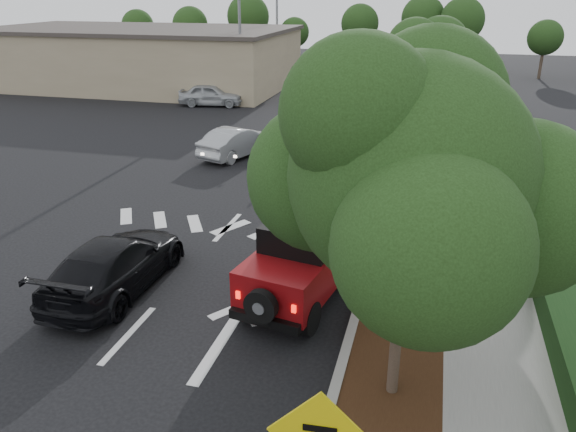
% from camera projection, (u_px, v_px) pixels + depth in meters
% --- Properties ---
extents(ground, '(120.00, 120.00, 0.00)m').
position_uv_depth(ground, '(129.00, 335.00, 11.97)').
color(ground, black).
rests_on(ground, ground).
extents(curb, '(0.20, 70.00, 0.15)m').
position_uv_depth(curb, '(395.00, 178.00, 21.59)').
color(curb, '#9E9B93').
rests_on(curb, ground).
extents(planting_strip, '(1.80, 70.00, 0.12)m').
position_uv_depth(planting_strip, '(421.00, 180.00, 21.35)').
color(planting_strip, black).
rests_on(planting_strip, ground).
extents(sidewalk, '(2.00, 70.00, 0.12)m').
position_uv_depth(sidewalk, '(473.00, 185.00, 20.90)').
color(sidewalk, gray).
rests_on(sidewalk, ground).
extents(hedge, '(0.80, 70.00, 0.80)m').
position_uv_depth(hedge, '(515.00, 179.00, 20.44)').
color(hedge, black).
rests_on(hedge, ground).
extents(commercial_building, '(22.00, 12.00, 4.00)m').
position_uv_depth(commercial_building, '(138.00, 58.00, 41.86)').
color(commercial_building, '#9C8B6C').
rests_on(commercial_building, ground).
extents(transmission_tower, '(7.00, 4.00, 28.00)m').
position_uv_depth(transmission_tower, '(442.00, 65.00, 53.50)').
color(transmission_tower, slate).
rests_on(transmission_tower, ground).
extents(street_tree_near, '(3.80, 3.80, 5.92)m').
position_uv_depth(street_tree_near, '(391.00, 395.00, 10.19)').
color(street_tree_near, '#1B3110').
rests_on(street_tree_near, ground).
extents(street_tree_mid, '(3.20, 3.20, 5.32)m').
position_uv_depth(street_tree_mid, '(413.00, 240.00, 16.45)').
color(street_tree_mid, '#1B3110').
rests_on(street_tree_mid, ground).
extents(street_tree_far, '(3.40, 3.40, 5.62)m').
position_uv_depth(street_tree_far, '(422.00, 174.00, 22.27)').
color(street_tree_far, '#1B3110').
rests_on(street_tree_far, ground).
extents(light_pole_a, '(2.00, 0.22, 9.00)m').
position_uv_depth(light_pole_a, '(242.00, 101.00, 36.78)').
color(light_pole_a, slate).
rests_on(light_pole_a, ground).
extents(light_pole_b, '(2.00, 0.22, 9.00)m').
position_uv_depth(light_pole_b, '(277.00, 75.00, 47.76)').
color(light_pole_b, slate).
rests_on(light_pole_b, ground).
extents(red_jeep, '(2.30, 4.00, 1.97)m').
position_uv_depth(red_jeep, '(304.00, 259.00, 13.08)').
color(red_jeep, black).
rests_on(red_jeep, ground).
extents(silver_suv_ahead, '(4.17, 6.14, 1.56)m').
position_uv_depth(silver_suv_ahead, '(305.00, 148.00, 23.02)').
color(silver_suv_ahead, '#B0B2B9').
rests_on(silver_suv_ahead, ground).
extents(black_suv_oncoming, '(1.90, 4.61, 1.33)m').
position_uv_depth(black_suv_oncoming, '(115.00, 264.00, 13.57)').
color(black_suv_oncoming, black).
rests_on(black_suv_oncoming, ground).
extents(silver_sedan_oncoming, '(2.60, 4.13, 1.28)m').
position_uv_depth(silver_sedan_oncoming, '(237.00, 142.00, 24.41)').
color(silver_sedan_oncoming, '#9C9FA4').
rests_on(silver_sedan_oncoming, ground).
extents(parked_suv, '(4.18, 2.17, 1.36)m').
position_uv_depth(parked_suv, '(211.00, 95.00, 34.93)').
color(parked_suv, '#B0B4B8').
rests_on(parked_suv, ground).
extents(terracotta_planter, '(0.78, 0.78, 1.36)m').
position_uv_depth(terracotta_planter, '(486.00, 260.00, 13.18)').
color(terracotta_planter, brown).
rests_on(terracotta_planter, ground).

